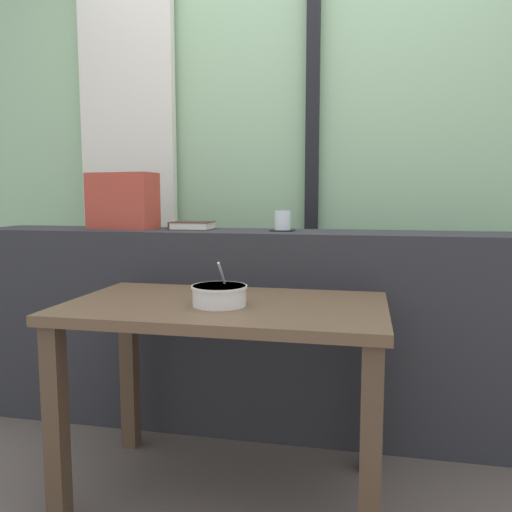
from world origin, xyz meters
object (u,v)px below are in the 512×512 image
Objects in this scene: throw_pillow at (123,201)px; soup_bowl at (219,295)px; breakfast_table at (226,336)px; coaster_square at (282,230)px; juice_glass at (283,221)px; closed_book at (192,226)px.

throw_pillow reaches higher than soup_bowl.
throw_pillow reaches higher than breakfast_table.
throw_pillow reaches higher than coaster_square.
soup_bowl is (-0.11, -0.64, -0.22)m from juice_glass.
juice_glass is at bearing 80.42° from breakfast_table.
soup_bowl reaches higher than breakfast_table.
throw_pillow is at bearing 138.48° from breakfast_table.
throw_pillow is at bearing -172.73° from closed_book.
breakfast_table is 0.16m from soup_bowl.
throw_pillow is 1.74× the size of soup_bowl.
juice_glass is 0.46× the size of soup_bowl.
juice_glass is 0.46× the size of closed_book.
closed_book reaches higher than coaster_square.
closed_book is at bearing 176.23° from coaster_square.
closed_book is 0.76m from soup_bowl.
closed_book is at bearing 7.27° from throw_pillow.
closed_book is 1.01× the size of soup_bowl.
breakfast_table is 0.68m from coaster_square.
throw_pillow is at bearing -179.01° from juice_glass.
coaster_square is 0.04m from juice_glass.
breakfast_table is 5.78× the size of closed_book.
throw_pillow is (-0.65, 0.58, 0.45)m from breakfast_table.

